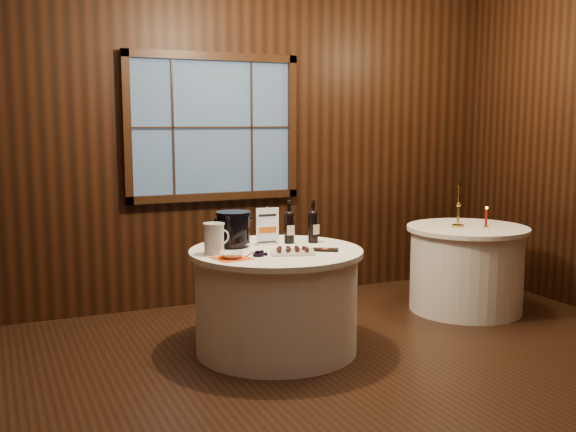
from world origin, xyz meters
name	(u,v)px	position (x,y,z in m)	size (l,w,h in m)	color
ground	(340,400)	(0.00, 0.00, 0.00)	(6.00, 6.00, 0.00)	black
back_wall	(213,139)	(0.00, 2.48, 1.54)	(6.00, 0.10, 3.00)	black
main_table	(276,300)	(0.00, 1.00, 0.39)	(1.28, 1.28, 0.77)	white
side_table	(466,268)	(2.00, 1.30, 0.39)	(1.08, 1.08, 0.77)	white
sign_stand	(267,231)	(0.02, 1.23, 0.87)	(0.18, 0.09, 0.29)	#AFAEB5
port_bottle_left	(289,225)	(0.19, 1.19, 0.91)	(0.08, 0.09, 0.33)	black
port_bottle_right	(313,224)	(0.37, 1.14, 0.92)	(0.08, 0.09, 0.34)	black
ice_bucket	(233,228)	(-0.25, 1.22, 0.91)	(0.26, 0.26, 0.27)	black
chocolate_plate	(292,251)	(0.04, 0.80, 0.79)	(0.36, 0.30, 0.04)	white
chocolate_box	(325,250)	(0.30, 0.80, 0.78)	(0.19, 0.09, 0.02)	black
grape_bunch	(260,254)	(-0.21, 0.81, 0.79)	(0.17, 0.07, 0.04)	black
glass_pitcher	(214,238)	(-0.47, 1.03, 0.88)	(0.20, 0.15, 0.22)	silver
orange_napkin	(232,258)	(-0.41, 0.82, 0.77)	(0.23, 0.23, 0.00)	#F05214
cracker_bowl	(232,255)	(-0.41, 0.82, 0.79)	(0.16, 0.16, 0.04)	white
brass_candlestick	(458,211)	(1.90, 1.32, 0.91)	(0.11, 0.11, 0.39)	#BB903A
red_candle	(486,219)	(2.11, 1.19, 0.84)	(0.05, 0.05, 0.19)	#BB903A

